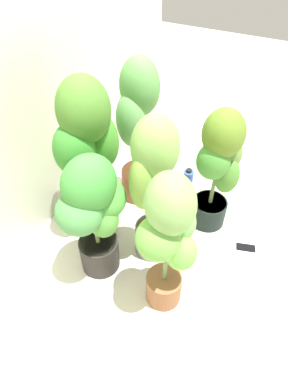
{
  "coord_description": "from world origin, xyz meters",
  "views": [
    {
      "loc": [
        -1.19,
        -0.39,
        1.68
      ],
      "look_at": [
        0.01,
        0.21,
        0.4
      ],
      "focal_mm": 31.17,
      "sensor_mm": 36.0,
      "label": 1
    }
  ],
  "objects_px": {
    "potted_plant_back_right": "(138,130)",
    "potted_plant_center": "(152,184)",
    "cell_phone": "(246,248)",
    "nutrient_bottle": "(188,182)",
    "potted_plant_back_center": "(89,148)",
    "potted_plant_front_right": "(219,164)",
    "potted_plant_back_left": "(94,210)",
    "potted_plant_front_left": "(169,236)"
  },
  "relations": [
    {
      "from": "potted_plant_back_right",
      "to": "nutrient_bottle",
      "type": "bearing_deg",
      "value": -59.68
    },
    {
      "from": "potted_plant_back_center",
      "to": "potted_plant_back_right",
      "type": "bearing_deg",
      "value": -16.9
    },
    {
      "from": "nutrient_bottle",
      "to": "potted_plant_back_center",
      "type": "bearing_deg",
      "value": 142.65
    },
    {
      "from": "potted_plant_back_left",
      "to": "cell_phone",
      "type": "distance_m",
      "value": 1.0
    },
    {
      "from": "potted_plant_back_right",
      "to": "cell_phone",
      "type": "relative_size",
      "value": 6.33
    },
    {
      "from": "potted_plant_back_center",
      "to": "potted_plant_back_left",
      "type": "relative_size",
      "value": 1.29
    },
    {
      "from": "potted_plant_center",
      "to": "potted_plant_back_center",
      "type": "distance_m",
      "value": 0.41
    },
    {
      "from": "potted_plant_front_right",
      "to": "potted_plant_back_left",
      "type": "distance_m",
      "value": 0.77
    },
    {
      "from": "potted_plant_back_center",
      "to": "cell_phone",
      "type": "xyz_separation_m",
      "value": [
        0.23,
        -0.93,
        -0.6
      ]
    },
    {
      "from": "potted_plant_front_right",
      "to": "potted_plant_back_left",
      "type": "bearing_deg",
      "value": 143.62
    },
    {
      "from": "potted_plant_back_left",
      "to": "nutrient_bottle",
      "type": "bearing_deg",
      "value": -15.46
    },
    {
      "from": "potted_plant_back_left",
      "to": "cell_phone",
      "type": "relative_size",
      "value": 5.02
    },
    {
      "from": "potted_plant_back_right",
      "to": "potted_plant_center",
      "type": "height_order",
      "value": "potted_plant_back_right"
    },
    {
      "from": "potted_plant_front_right",
      "to": "cell_phone",
      "type": "distance_m",
      "value": 0.57
    },
    {
      "from": "potted_plant_center",
      "to": "potted_plant_back_center",
      "type": "height_order",
      "value": "potted_plant_back_center"
    },
    {
      "from": "potted_plant_front_left",
      "to": "cell_phone",
      "type": "xyz_separation_m",
      "value": [
        0.53,
        -0.32,
        -0.52
      ]
    },
    {
      "from": "potted_plant_back_center",
      "to": "potted_plant_back_left",
      "type": "xyz_separation_m",
      "value": [
        -0.27,
        -0.19,
        -0.14
      ]
    },
    {
      "from": "potted_plant_back_right",
      "to": "potted_plant_center",
      "type": "relative_size",
      "value": 1.06
    },
    {
      "from": "potted_plant_back_center",
      "to": "potted_plant_front_right",
      "type": "height_order",
      "value": "potted_plant_back_center"
    },
    {
      "from": "potted_plant_center",
      "to": "potted_plant_front_right",
      "type": "xyz_separation_m",
      "value": [
        0.39,
        -0.24,
        -0.07
      ]
    },
    {
      "from": "potted_plant_front_left",
      "to": "nutrient_bottle",
      "type": "distance_m",
      "value": 0.96
    },
    {
      "from": "cell_phone",
      "to": "nutrient_bottle",
      "type": "distance_m",
      "value": 0.61
    },
    {
      "from": "potted_plant_back_center",
      "to": "potted_plant_front_right",
      "type": "distance_m",
      "value": 0.74
    },
    {
      "from": "potted_plant_back_center",
      "to": "potted_plant_front_left",
      "type": "height_order",
      "value": "potted_plant_back_center"
    },
    {
      "from": "potted_plant_back_center",
      "to": "nutrient_bottle",
      "type": "xyz_separation_m",
      "value": [
        0.54,
        -0.41,
        -0.51
      ]
    },
    {
      "from": "potted_plant_front_left",
      "to": "cell_phone",
      "type": "relative_size",
      "value": 5.52
    },
    {
      "from": "potted_plant_back_right",
      "to": "nutrient_bottle",
      "type": "distance_m",
      "value": 0.56
    },
    {
      "from": "potted_plant_center",
      "to": "potted_plant_back_center",
      "type": "xyz_separation_m",
      "value": [
        0.04,
        0.4,
        0.06
      ]
    },
    {
      "from": "potted_plant_front_left",
      "to": "potted_plant_back_center",
      "type": "bearing_deg",
      "value": 64.01
    },
    {
      "from": "potted_plant_back_left",
      "to": "cell_phone",
      "type": "bearing_deg",
      "value": -55.95
    },
    {
      "from": "potted_plant_center",
      "to": "nutrient_bottle",
      "type": "bearing_deg",
      "value": -0.9
    },
    {
      "from": "potted_plant_center",
      "to": "potted_plant_front_left",
      "type": "xyz_separation_m",
      "value": [
        -0.25,
        -0.2,
        -0.03
      ]
    },
    {
      "from": "potted_plant_back_right",
      "to": "cell_phone",
      "type": "distance_m",
      "value": 0.99
    },
    {
      "from": "nutrient_bottle",
      "to": "potted_plant_center",
      "type": "bearing_deg",
      "value": 179.1
    },
    {
      "from": "potted_plant_back_right",
      "to": "potted_plant_front_left",
      "type": "relative_size",
      "value": 1.15
    },
    {
      "from": "potted_plant_front_left",
      "to": "cell_phone",
      "type": "bearing_deg",
      "value": -31.15
    },
    {
      "from": "potted_plant_back_center",
      "to": "cell_phone",
      "type": "height_order",
      "value": "potted_plant_back_center"
    },
    {
      "from": "potted_plant_back_right",
      "to": "potted_plant_center",
      "type": "distance_m",
      "value": 0.5
    },
    {
      "from": "potted_plant_center",
      "to": "nutrient_bottle",
      "type": "distance_m",
      "value": 0.74
    },
    {
      "from": "potted_plant_back_left",
      "to": "nutrient_bottle",
      "type": "relative_size",
      "value": 3.7
    },
    {
      "from": "potted_plant_center",
      "to": "cell_phone",
      "type": "relative_size",
      "value": 5.95
    },
    {
      "from": "potted_plant_back_right",
      "to": "potted_plant_back_center",
      "type": "relative_size",
      "value": 0.98
    }
  ]
}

